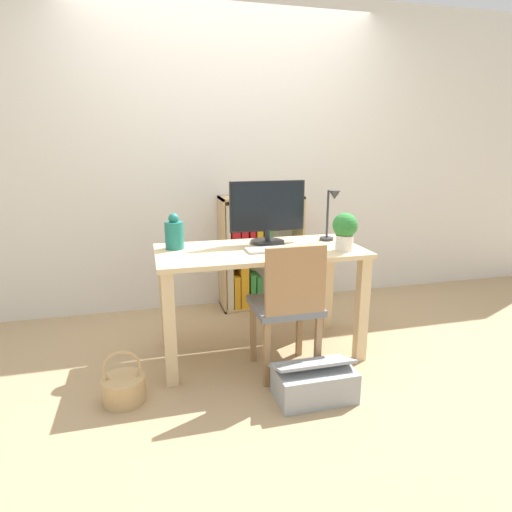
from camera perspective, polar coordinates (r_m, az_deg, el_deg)
The scene contains 12 objects.
ground_plane at distance 3.07m, azimuth 0.48°, elevation -12.59°, with size 10.00×10.00×0.00m, color tan.
wall_back at distance 3.76m, azimuth -3.77°, elevation 12.96°, with size 8.00×0.05×2.60m.
desk at distance 2.85m, azimuth 0.51°, elevation -1.81°, with size 1.35×0.66×0.74m.
monitor at distance 2.94m, azimuth 1.54°, elevation 6.12°, with size 0.53×0.24×0.43m.
keyboard at distance 2.77m, azimuth 2.97°, elevation 0.91°, with size 0.42×0.14×0.02m.
vase at distance 2.85m, azimuth -10.84°, elevation 2.94°, with size 0.12×0.12×0.24m.
desk_lamp at distance 3.03m, azimuth 9.99°, elevation 5.98°, with size 0.10×0.19×0.36m.
potted_plant at distance 2.80m, azimuth 11.76°, elevation 3.47°, with size 0.16×0.16×0.25m.
chair at distance 2.61m, azimuth 4.30°, elevation -6.35°, with size 0.40×0.40×0.86m.
bookshelf at distance 3.73m, azimuth -0.98°, elevation 0.18°, with size 0.71×0.28×0.98m.
basket at distance 2.62m, azimuth -17.22°, elevation -16.40°, with size 0.24×0.24×0.31m.
storage_box at distance 2.55m, azimuth 7.75°, elevation -16.27°, with size 0.45×0.32×0.24m.
Camera 1 is at (-0.72, -2.64, 1.40)m, focal length 30.00 mm.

